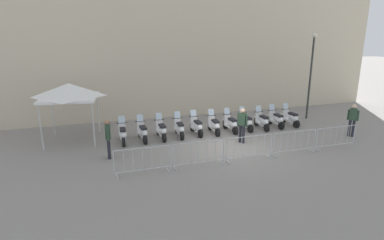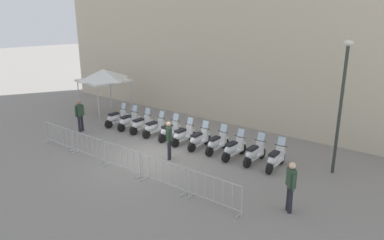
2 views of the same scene
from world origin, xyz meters
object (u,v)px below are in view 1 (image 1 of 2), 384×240
officer_near_row_end (353,118)px  barrier_segment_0 (143,161)px  motorcycle_1 (143,132)px  motorcycle_6 (231,124)px  motorcycle_8 (262,121)px  barrier_segment_4 (336,138)px  motorcycle_10 (291,118)px  street_lamp (311,68)px  motorcycle_7 (246,122)px  motorcycle_5 (214,125)px  motorcycle_0 (123,134)px  barrier_segment_1 (199,154)px  barrier_segment_2 (249,148)px  officer_mid_plaza (108,137)px  canopy_tent (69,91)px  barrier_segment_3 (295,143)px  officer_by_barriers (242,124)px  motorcycle_9 (276,119)px  motorcycle_3 (180,129)px  motorcycle_2 (162,130)px  motorcycle_4 (197,126)px

officer_near_row_end → barrier_segment_0: bearing=-166.6°
officer_near_row_end → motorcycle_1: bearing=172.9°
motorcycle_6 → motorcycle_8: bearing=6.1°
motorcycle_1 → motorcycle_6: (4.81, 0.62, 0.00)m
barrier_segment_4 → motorcycle_8: bearing=119.6°
motorcycle_10 → street_lamp: 3.58m
motorcycle_7 → motorcycle_5: bearing=-170.7°
motorcycle_0 → barrier_segment_1: (3.07, -3.52, 0.07)m
barrier_segment_0 → barrier_segment_2: size_ratio=1.00×
barrier_segment_2 → motorcycle_5: bearing=97.2°
motorcycle_0 → officer_mid_plaza: 2.06m
motorcycle_8 → officer_near_row_end: (4.02, -2.17, 0.53)m
barrier_segment_4 → officer_near_row_end: officer_near_row_end is taller
motorcycle_8 → canopy_tent: size_ratio=0.59×
canopy_tent → barrier_segment_3: bearing=-20.8°
barrier_segment_0 → officer_near_row_end: bearing=13.4°
motorcycle_7 → motorcycle_10: 2.91m
barrier_segment_1 → officer_by_barriers: officer_by_barriers is taller
motorcycle_7 → street_lamp: (4.74, 1.70, 2.76)m
barrier_segment_3 → barrier_segment_4: 2.25m
officer_by_barriers → barrier_segment_4: bearing=-21.8°
officer_near_row_end → motorcycle_9: bearing=142.1°
motorcycle_5 → officer_mid_plaza: (-5.35, -2.56, 0.53)m
barrier_segment_0 → officer_mid_plaza: size_ratio=1.24×
barrier_segment_1 → officer_near_row_end: size_ratio=1.24×
motorcycle_6 → barrier_segment_0: motorcycle_6 is taller
motorcycle_8 → motorcycle_9: same height
motorcycle_3 → street_lamp: size_ratio=0.33×
motorcycle_1 → motorcycle_6: size_ratio=1.00×
motorcycle_0 → motorcycle_2: same height
motorcycle_5 → motorcycle_8: (2.89, 0.32, 0.00)m
motorcycle_8 → barrier_segment_3: bearing=-92.4°
motorcycle_3 → motorcycle_7: 3.88m
barrier_segment_1 → officer_near_row_end: (8.65, 2.32, 0.45)m
motorcycle_6 → barrier_segment_1: 5.07m
barrier_segment_0 → canopy_tent: 6.02m
motorcycle_7 → motorcycle_10: size_ratio=1.00×
street_lamp → officer_by_barriers: size_ratio=3.04×
barrier_segment_0 → officer_by_barriers: (4.91, 2.73, 0.45)m
barrier_segment_3 → officer_by_barriers: officer_by_barriers is taller
barrier_segment_4 → motorcycle_4: bearing=150.9°
motorcycle_4 → motorcycle_9: (4.81, 0.56, 0.00)m
barrier_segment_4 → motorcycle_2: bearing=159.3°
officer_by_barriers → barrier_segment_0: bearing=-150.9°
motorcycle_2 → officer_near_row_end: (9.79, -1.48, 0.53)m
barrier_segment_4 → canopy_tent: bearing=164.0°
barrier_segment_1 → motorcycle_10: bearing=36.3°
barrier_segment_0 → motorcycle_9: bearing=32.5°
motorcycle_4 → street_lamp: size_ratio=0.33×
motorcycle_9 → officer_near_row_end: 3.92m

